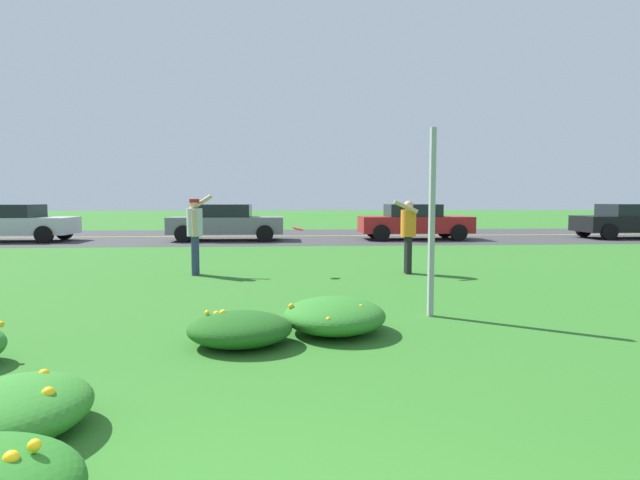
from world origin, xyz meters
name	(u,v)px	position (x,y,z in m)	size (l,w,h in m)	color
ground_plane	(266,269)	(0.00, 10.74, 0.00)	(120.00, 120.00, 0.00)	#2D6B23
highway_strip	(275,236)	(0.00, 21.47, 0.00)	(120.00, 9.55, 0.01)	#38383A
highway_center_stripe	(275,236)	(0.00, 21.47, 0.01)	(120.00, 0.16, 0.00)	yellow
daylily_clump_near_camera	(14,409)	(-1.45, 2.31, 0.19)	(1.03, 1.13, 0.39)	#2D7526
daylily_clump_front_center	(240,329)	(-0.06, 4.45, 0.19)	(1.20, 1.02, 0.40)	#1E5619
daylily_clump_front_right	(334,315)	(1.08, 4.97, 0.21)	(1.29, 1.36, 0.42)	#2D7526
sign_post_near_path	(432,223)	(2.53, 5.76, 1.33)	(0.07, 0.10, 2.67)	#93969B
person_thrower_red_cap_gray_shirt	(195,228)	(-1.52, 9.99, 1.03)	(0.54, 0.49, 1.77)	#B2B2B7
person_catcher_orange_shirt	(408,230)	(3.20, 9.88, 0.98)	(0.55, 0.49, 1.66)	orange
frisbee_red	(298,229)	(0.73, 9.80, 1.02)	(0.25, 0.25, 0.10)	red
car_silver_leftmost	(13,223)	(-10.19, 19.32, 0.74)	(4.50, 2.00, 1.45)	#B7BABF
car_gray_center_left	(226,222)	(-1.92, 19.32, 0.74)	(4.50, 2.00, 1.45)	slate
car_red_center_right	(414,221)	(5.74, 19.32, 0.74)	(4.50, 2.00, 1.45)	maroon
car_black_rightmost	(631,221)	(15.06, 19.32, 0.74)	(4.50, 2.00, 1.45)	black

